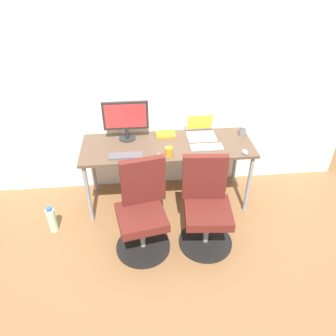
{
  "coord_description": "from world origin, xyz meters",
  "views": [
    {
      "loc": [
        -0.29,
        -2.98,
        2.53
      ],
      "look_at": [
        0.0,
        -0.05,
        0.49
      ],
      "focal_mm": 34.89,
      "sensor_mm": 36.0,
      "label": 1
    }
  ],
  "objects_px": {
    "office_chair_left": "(142,212)",
    "desktop_monitor": "(126,118)",
    "office_chair_right": "(206,208)",
    "water_bottle_on_floor": "(52,220)",
    "open_laptop": "(201,130)",
    "coffee_mug": "(169,152)"
  },
  "relations": [
    {
      "from": "office_chair_right",
      "to": "coffee_mug",
      "type": "bearing_deg",
      "value": 125.68
    },
    {
      "from": "water_bottle_on_floor",
      "to": "open_laptop",
      "type": "relative_size",
      "value": 1.0
    },
    {
      "from": "water_bottle_on_floor",
      "to": "office_chair_left",
      "type": "bearing_deg",
      "value": -16.32
    },
    {
      "from": "desktop_monitor",
      "to": "open_laptop",
      "type": "distance_m",
      "value": 0.84
    },
    {
      "from": "office_chair_left",
      "to": "office_chair_right",
      "type": "xyz_separation_m",
      "value": [
        0.62,
        0.0,
        0.0
      ]
    },
    {
      "from": "office_chair_right",
      "to": "open_laptop",
      "type": "relative_size",
      "value": 3.03
    },
    {
      "from": "office_chair_right",
      "to": "water_bottle_on_floor",
      "type": "relative_size",
      "value": 3.03
    },
    {
      "from": "open_laptop",
      "to": "coffee_mug",
      "type": "bearing_deg",
      "value": -135.26
    },
    {
      "from": "desktop_monitor",
      "to": "office_chair_left",
      "type": "bearing_deg",
      "value": -81.72
    },
    {
      "from": "office_chair_left",
      "to": "desktop_monitor",
      "type": "relative_size",
      "value": 1.96
    },
    {
      "from": "office_chair_left",
      "to": "open_laptop",
      "type": "xyz_separation_m",
      "value": [
        0.69,
        0.84,
        0.39
      ]
    },
    {
      "from": "office_chair_right",
      "to": "open_laptop",
      "type": "height_order",
      "value": "open_laptop"
    },
    {
      "from": "office_chair_right",
      "to": "desktop_monitor",
      "type": "xyz_separation_m",
      "value": [
        -0.74,
        0.83,
        0.59
      ]
    },
    {
      "from": "office_chair_left",
      "to": "coffee_mug",
      "type": "xyz_separation_m",
      "value": [
        0.3,
        0.44,
        0.38
      ]
    },
    {
      "from": "water_bottle_on_floor",
      "to": "coffee_mug",
      "type": "height_order",
      "value": "coffee_mug"
    },
    {
      "from": "office_chair_right",
      "to": "water_bottle_on_floor",
      "type": "xyz_separation_m",
      "value": [
        -1.56,
        0.28,
        -0.28
      ]
    },
    {
      "from": "office_chair_right",
      "to": "open_laptop",
      "type": "bearing_deg",
      "value": 84.77
    },
    {
      "from": "office_chair_left",
      "to": "desktop_monitor",
      "type": "height_order",
      "value": "desktop_monitor"
    },
    {
      "from": "office_chair_right",
      "to": "office_chair_left",
      "type": "bearing_deg",
      "value": -179.92
    },
    {
      "from": "office_chair_right",
      "to": "desktop_monitor",
      "type": "relative_size",
      "value": 1.96
    },
    {
      "from": "office_chair_right",
      "to": "water_bottle_on_floor",
      "type": "bearing_deg",
      "value": 169.96
    },
    {
      "from": "office_chair_left",
      "to": "office_chair_right",
      "type": "height_order",
      "value": "same"
    }
  ]
}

